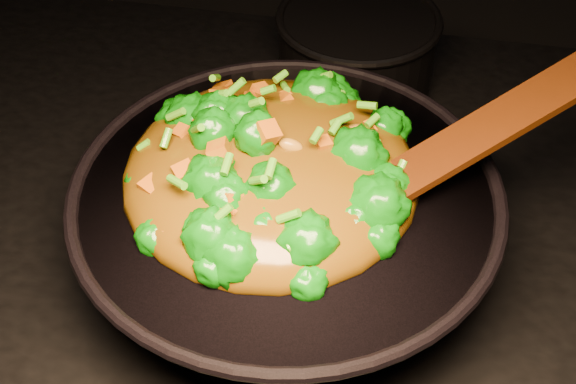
# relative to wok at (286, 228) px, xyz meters

# --- Properties ---
(wok) EXTENTS (0.49, 0.49, 0.13)m
(wok) POSITION_rel_wok_xyz_m (0.00, 0.00, 0.00)
(wok) COLOR black
(wok) RESTS_ON stovetop
(stir_fry) EXTENTS (0.41, 0.41, 0.11)m
(stir_fry) POSITION_rel_wok_xyz_m (-0.02, 0.01, 0.12)
(stir_fry) COLOR #0E7C08
(stir_fry) RESTS_ON wok
(spatula) EXTENTS (0.29, 0.21, 0.13)m
(spatula) POSITION_rel_wok_xyz_m (0.17, 0.04, 0.12)
(spatula) COLOR #361808
(spatula) RESTS_ON wok
(back_pot) EXTENTS (0.26, 0.26, 0.13)m
(back_pot) POSITION_rel_wok_xyz_m (0.03, 0.36, 0.00)
(back_pot) COLOR black
(back_pot) RESTS_ON stovetop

